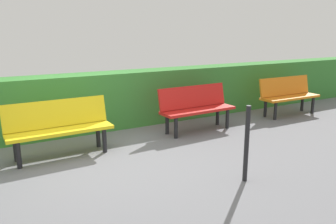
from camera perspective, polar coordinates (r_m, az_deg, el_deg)
name	(u,v)px	position (r m, az deg, el deg)	size (l,w,h in m)	color
ground_plane	(88,164)	(5.12, -13.40, -8.59)	(19.78, 19.78, 0.00)	slate
bench_orange	(288,94)	(8.23, 19.58, 2.89)	(1.51, 0.48, 0.86)	orange
bench_red	(196,106)	(6.53, 4.76, 1.00)	(1.53, 0.52, 0.86)	red
bench_yellow	(59,125)	(5.45, -17.88, -2.17)	(1.58, 0.49, 0.86)	yellow
hedge_row	(116,100)	(6.86, -8.72, 2.09)	(15.78, 0.63, 1.10)	#387F33
railing_post_mid	(247,144)	(4.41, 13.11, -5.29)	(0.06, 0.06, 1.00)	black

